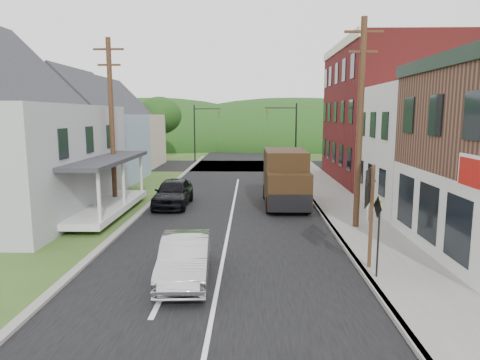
# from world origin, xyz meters

# --- Properties ---
(ground) EXTENTS (120.00, 120.00, 0.00)m
(ground) POSITION_xyz_m (0.00, 0.00, 0.00)
(ground) COLOR #2D4719
(ground) RESTS_ON ground
(road) EXTENTS (9.00, 90.00, 0.02)m
(road) POSITION_xyz_m (0.00, 10.00, 0.00)
(road) COLOR black
(road) RESTS_ON ground
(cross_road) EXTENTS (60.00, 9.00, 0.02)m
(cross_road) POSITION_xyz_m (0.00, 27.00, 0.00)
(cross_road) COLOR black
(cross_road) RESTS_ON ground
(sidewalk_right) EXTENTS (2.80, 55.00, 0.15)m
(sidewalk_right) POSITION_xyz_m (5.90, 8.00, 0.07)
(sidewalk_right) COLOR slate
(sidewalk_right) RESTS_ON ground
(curb_right) EXTENTS (0.20, 55.00, 0.15)m
(curb_right) POSITION_xyz_m (4.55, 8.00, 0.07)
(curb_right) COLOR slate
(curb_right) RESTS_ON ground
(curb_left) EXTENTS (0.30, 55.00, 0.12)m
(curb_left) POSITION_xyz_m (-4.65, 8.00, 0.06)
(curb_left) COLOR slate
(curb_left) RESTS_ON ground
(storefront_white) EXTENTS (8.00, 7.00, 6.50)m
(storefront_white) POSITION_xyz_m (11.30, 7.50, 3.25)
(storefront_white) COLOR silver
(storefront_white) RESTS_ON ground
(storefront_red) EXTENTS (8.00, 12.00, 10.00)m
(storefront_red) POSITION_xyz_m (11.30, 17.00, 5.00)
(storefront_red) COLOR maroon
(storefront_red) RESTS_ON ground
(house_blue) EXTENTS (7.14, 8.16, 7.28)m
(house_blue) POSITION_xyz_m (-11.00, 17.00, 3.69)
(house_blue) COLOR #8C9FBF
(house_blue) RESTS_ON ground
(house_cream) EXTENTS (7.14, 8.16, 7.28)m
(house_cream) POSITION_xyz_m (-11.50, 26.00, 3.69)
(house_cream) COLOR #C6B299
(house_cream) RESTS_ON ground
(utility_pole_right) EXTENTS (1.60, 0.26, 9.00)m
(utility_pole_right) POSITION_xyz_m (5.60, 3.50, 4.66)
(utility_pole_right) COLOR #472D19
(utility_pole_right) RESTS_ON ground
(utility_pole_left) EXTENTS (1.60, 0.26, 9.00)m
(utility_pole_left) POSITION_xyz_m (-6.50, 8.00, 4.66)
(utility_pole_left) COLOR #472D19
(utility_pole_left) RESTS_ON ground
(traffic_signal_right) EXTENTS (2.87, 0.20, 6.00)m
(traffic_signal_right) POSITION_xyz_m (4.30, 23.50, 3.76)
(traffic_signal_right) COLOR black
(traffic_signal_right) RESTS_ON ground
(traffic_signal_left) EXTENTS (2.87, 0.20, 6.00)m
(traffic_signal_left) POSITION_xyz_m (-4.30, 30.50, 3.76)
(traffic_signal_left) COLOR black
(traffic_signal_left) RESTS_ON ground
(tree_left_c) EXTENTS (5.80, 5.80, 8.41)m
(tree_left_c) POSITION_xyz_m (-19.00, 20.00, 5.94)
(tree_left_c) COLOR #382616
(tree_left_c) RESTS_ON ground
(tree_left_d) EXTENTS (4.80, 4.80, 6.94)m
(tree_left_d) POSITION_xyz_m (-9.00, 32.00, 4.88)
(tree_left_d) COLOR #382616
(tree_left_d) RESTS_ON ground
(forested_ridge) EXTENTS (90.00, 30.00, 16.00)m
(forested_ridge) POSITION_xyz_m (0.00, 55.00, 0.00)
(forested_ridge) COLOR black
(forested_ridge) RESTS_ON ground
(silver_sedan) EXTENTS (1.69, 4.20, 1.36)m
(silver_sedan) POSITION_xyz_m (-1.02, -2.47, 0.68)
(silver_sedan) COLOR #ADACB1
(silver_sedan) RESTS_ON ground
(dark_sedan) EXTENTS (1.84, 4.50, 1.53)m
(dark_sedan) POSITION_xyz_m (-3.29, 8.10, 0.76)
(dark_sedan) COLOR black
(dark_sedan) RESTS_ON ground
(delivery_van) EXTENTS (2.33, 5.52, 3.08)m
(delivery_van) POSITION_xyz_m (2.88, 8.38, 1.56)
(delivery_van) COLOR black
(delivery_van) RESTS_ON ground
(route_sign_cluster) EXTENTS (0.82, 1.76, 3.30)m
(route_sign_cluster) POSITION_xyz_m (4.76, -1.56, 2.29)
(route_sign_cluster) COLOR #472D19
(route_sign_cluster) RESTS_ON sidewalk_right
(warning_sign) EXTENTS (0.12, 0.69, 2.50)m
(warning_sign) POSITION_xyz_m (4.78, -2.42, 1.75)
(warning_sign) COLOR black
(warning_sign) RESTS_ON sidewalk_right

